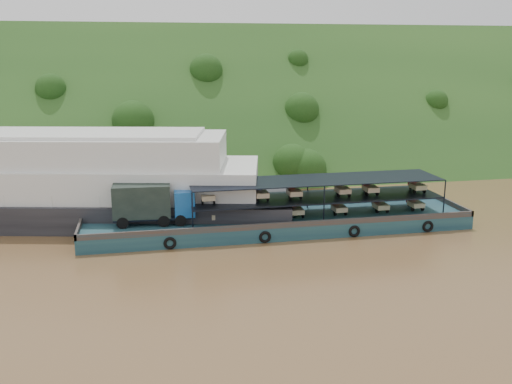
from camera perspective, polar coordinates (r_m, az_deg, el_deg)
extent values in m
plane|color=brown|center=(51.21, 2.87, -4.16)|extent=(160.00, 160.00, 0.00)
cube|color=#193D16|center=(85.51, -3.13, 3.16)|extent=(140.00, 39.60, 39.60)
cube|color=#133144|center=(52.13, 2.22, -3.13)|extent=(35.00, 7.00, 1.20)
cube|color=#592D19|center=(55.08, 1.39, -1.27)|extent=(35.00, 0.20, 0.50)
cube|color=#592D19|center=(48.74, 3.18, -3.32)|extent=(35.00, 0.20, 0.50)
cube|color=#592D19|center=(58.41, 19.06, -1.16)|extent=(0.20, 7.00, 0.50)
cube|color=#592D19|center=(50.78, -17.24, -3.22)|extent=(0.20, 7.00, 0.50)
torus|color=black|center=(47.42, -8.60, -5.09)|extent=(1.06, 0.26, 1.06)
torus|color=black|center=(48.42, 0.92, -4.53)|extent=(1.06, 0.26, 1.06)
torus|color=black|center=(50.68, 9.81, -3.89)|extent=(1.06, 0.26, 1.06)
torus|color=black|center=(53.56, 16.82, -3.32)|extent=(1.06, 0.26, 1.06)
cylinder|color=black|center=(49.72, -13.18, -3.01)|extent=(1.03, 0.41, 1.02)
cylinder|color=black|center=(51.76, -13.01, -2.33)|extent=(1.03, 0.41, 1.02)
cylinder|color=black|center=(49.54, -9.20, -2.88)|extent=(1.03, 0.41, 1.02)
cylinder|color=black|center=(51.59, -9.19, -2.20)|extent=(1.03, 0.41, 1.02)
cylinder|color=black|center=(49.54, -7.55, -2.82)|extent=(1.03, 0.41, 1.02)
cylinder|color=black|center=(51.59, -7.61, -2.15)|extent=(1.03, 0.41, 1.02)
cube|color=black|center=(50.54, -10.12, -2.40)|extent=(7.01, 2.59, 0.20)
cube|color=#16539D|center=(50.22, -7.17, -1.01)|extent=(1.85, 2.52, 2.23)
cube|color=black|center=(50.14, -6.19, -0.53)|extent=(0.17, 2.03, 0.91)
cube|color=black|center=(50.20, -11.35, -0.83)|extent=(4.99, 2.68, 2.84)
cube|color=black|center=(52.44, 5.96, -0.53)|extent=(23.00, 5.00, 0.12)
cube|color=black|center=(52.06, 6.01, 1.22)|extent=(23.00, 5.00, 0.08)
cylinder|color=black|center=(47.87, -6.38, -1.95)|extent=(0.12, 0.12, 3.30)
cylinder|color=black|center=(52.68, -6.89, -0.50)|extent=(0.12, 0.12, 3.30)
cylinder|color=black|center=(50.15, 6.82, -1.23)|extent=(0.12, 0.12, 3.30)
cylinder|color=black|center=(54.76, 5.18, 0.10)|extent=(0.12, 0.12, 3.30)
cylinder|color=black|center=(54.80, 18.31, -0.55)|extent=(0.12, 0.12, 3.30)
cylinder|color=black|center=(59.05, 15.94, 0.62)|extent=(0.12, 0.12, 3.30)
cylinder|color=black|center=(51.89, -4.10, -2.25)|extent=(0.12, 0.52, 0.52)
cylinder|color=black|center=(50.11, -4.40, -2.84)|extent=(0.14, 0.52, 0.52)
cylinder|color=black|center=(50.24, -3.26, -2.78)|extent=(0.14, 0.52, 0.52)
cube|color=tan|center=(50.41, -3.89, -2.33)|extent=(1.15, 1.50, 0.44)
cube|color=red|center=(51.46, -4.07, -1.78)|extent=(0.55, 0.80, 0.80)
cube|color=red|center=(51.13, -4.05, -1.30)|extent=(0.50, 0.10, 0.10)
cylinder|color=black|center=(52.43, -0.32, -2.04)|extent=(0.12, 0.52, 0.52)
cylinder|color=black|center=(50.64, -0.48, -2.62)|extent=(0.14, 0.52, 0.52)
cylinder|color=black|center=(50.83, 0.63, -2.56)|extent=(0.14, 0.52, 0.52)
cube|color=beige|center=(50.97, -0.01, -2.11)|extent=(1.15, 1.50, 0.44)
cube|color=red|center=(52.00, -0.26, -1.58)|extent=(0.55, 0.80, 0.80)
cube|color=red|center=(51.68, -0.22, -1.10)|extent=(0.50, 0.10, 0.10)
cylinder|color=black|center=(53.26, 3.64, -1.82)|extent=(0.12, 0.52, 0.52)
cylinder|color=black|center=(51.46, 3.62, -2.38)|extent=(0.14, 0.52, 0.52)
cylinder|color=black|center=(51.72, 4.69, -2.31)|extent=(0.14, 0.52, 0.52)
cube|color=beige|center=(51.82, 4.06, -1.88)|extent=(1.15, 1.50, 0.44)
cube|color=#AA0B13|center=(52.84, 3.73, -1.36)|extent=(0.55, 0.80, 0.80)
cube|color=#AA0B13|center=(52.52, 3.80, -0.89)|extent=(0.50, 0.10, 0.10)
cylinder|color=black|center=(54.44, 7.80, -1.57)|extent=(0.12, 0.52, 0.52)
cylinder|color=black|center=(52.65, 7.93, -2.11)|extent=(0.14, 0.52, 0.52)
cylinder|color=black|center=(52.98, 8.95, -2.05)|extent=(0.14, 0.52, 0.52)
cube|color=beige|center=(53.04, 8.32, -1.62)|extent=(1.15, 1.50, 0.44)
cube|color=red|center=(54.03, 7.92, -1.12)|extent=(0.55, 0.80, 0.80)
cube|color=red|center=(53.73, 8.01, -0.66)|extent=(0.50, 0.10, 0.10)
cylinder|color=black|center=(55.90, 11.76, -1.33)|extent=(0.12, 0.52, 0.52)
cylinder|color=black|center=(54.12, 12.02, -1.85)|extent=(0.14, 0.52, 0.52)
cylinder|color=black|center=(54.52, 12.99, -1.78)|extent=(0.14, 0.52, 0.52)
cube|color=#C7C18C|center=(54.54, 12.38, -1.37)|extent=(1.15, 1.50, 0.44)
cube|color=red|center=(55.51, 11.91, -0.89)|extent=(0.55, 0.80, 0.80)
cube|color=red|center=(55.21, 12.02, -0.44)|extent=(0.50, 0.10, 0.10)
cylinder|color=black|center=(57.38, 15.03, -1.12)|extent=(0.12, 0.52, 0.52)
cylinder|color=black|center=(55.61, 15.39, -1.62)|extent=(0.14, 0.52, 0.52)
cylinder|color=black|center=(56.07, 16.30, -1.56)|extent=(0.14, 0.52, 0.52)
cube|color=#C9C18E|center=(56.05, 15.71, -1.16)|extent=(1.15, 1.50, 0.44)
cube|color=red|center=(57.00, 15.20, -0.70)|extent=(0.55, 0.80, 0.80)
cube|color=red|center=(56.70, 15.32, -0.26)|extent=(0.50, 0.10, 0.10)
cylinder|color=black|center=(51.34, -5.04, -0.45)|extent=(0.12, 0.52, 0.52)
cylinder|color=black|center=(49.56, -5.38, -0.98)|extent=(0.14, 0.52, 0.52)
cylinder|color=black|center=(49.67, -4.23, -0.93)|extent=(0.14, 0.52, 0.52)
cube|color=beige|center=(49.86, -4.86, -0.48)|extent=(1.15, 1.50, 0.44)
cube|color=red|center=(50.93, -5.02, 0.03)|extent=(0.55, 0.80, 0.80)
cube|color=red|center=(50.62, -5.00, 0.53)|extent=(0.50, 0.10, 0.10)
cylinder|color=black|center=(52.08, 0.21, -0.19)|extent=(0.12, 0.52, 0.52)
cylinder|color=black|center=(50.27, 0.07, -0.71)|extent=(0.14, 0.52, 0.52)
cylinder|color=black|center=(50.48, 1.18, -0.65)|extent=(0.14, 0.52, 0.52)
cube|color=beige|center=(50.62, 0.54, -0.21)|extent=(1.15, 1.50, 0.44)
cube|color=#1B39A2|center=(51.67, 0.28, 0.29)|extent=(0.55, 0.80, 0.80)
cube|color=#1B39A2|center=(51.36, 0.32, 0.78)|extent=(0.50, 0.10, 0.10)
cylinder|color=black|center=(52.76, 3.44, -0.03)|extent=(0.12, 0.52, 0.52)
cylinder|color=black|center=(50.95, 3.42, -0.53)|extent=(0.14, 0.52, 0.52)
cylinder|color=black|center=(51.21, 4.50, -0.48)|extent=(0.14, 0.52, 0.52)
cube|color=beige|center=(51.33, 3.87, -0.04)|extent=(1.15, 1.50, 0.44)
cube|color=#B7220C|center=(52.36, 3.54, 0.44)|extent=(0.55, 0.80, 0.80)
cube|color=#B7220C|center=(52.06, 3.60, 0.93)|extent=(0.50, 0.10, 0.10)
cylinder|color=black|center=(54.10, 8.13, 0.20)|extent=(0.12, 0.52, 0.52)
cylinder|color=black|center=(52.29, 8.27, -0.28)|extent=(0.14, 0.52, 0.52)
cylinder|color=black|center=(52.64, 9.30, -0.23)|extent=(0.14, 0.52, 0.52)
cube|color=tan|center=(52.70, 8.67, 0.20)|extent=(1.15, 1.50, 0.44)
cube|color=beige|center=(53.71, 8.26, 0.67)|extent=(0.55, 0.80, 0.80)
cube|color=beige|center=(53.42, 8.35, 1.14)|extent=(0.50, 0.10, 0.10)
cylinder|color=black|center=(55.07, 10.81, 0.33)|extent=(0.12, 0.52, 0.52)
cylinder|color=black|center=(53.27, 11.04, -0.13)|extent=(0.14, 0.52, 0.52)
cylinder|color=black|center=(53.65, 12.02, -0.08)|extent=(0.14, 0.52, 0.52)
cube|color=#CAB48F|center=(53.69, 11.41, 0.33)|extent=(1.15, 1.50, 0.44)
cube|color=red|center=(54.68, 10.95, 0.79)|extent=(0.55, 0.80, 0.80)
cube|color=red|center=(54.39, 11.05, 1.26)|extent=(0.50, 0.10, 0.10)
cylinder|color=black|center=(57.00, 15.20, 0.55)|extent=(0.12, 0.52, 0.52)
cylinder|color=black|center=(55.22, 15.56, 0.10)|extent=(0.14, 0.52, 0.52)
cylinder|color=black|center=(55.68, 16.48, 0.15)|extent=(0.14, 0.52, 0.52)
cube|color=#C1BD89|center=(55.68, 15.88, 0.55)|extent=(1.15, 1.50, 0.44)
cube|color=#B30B0F|center=(56.63, 15.36, 0.99)|extent=(0.55, 0.80, 0.80)
cube|color=#B30B0F|center=(56.35, 15.49, 1.44)|extent=(0.50, 0.10, 0.10)
cube|color=black|center=(57.84, -17.98, -1.41)|extent=(43.50, 19.55, 2.53)
cube|color=silver|center=(57.22, -18.18, 1.24)|extent=(37.09, 17.14, 2.95)
cube|color=silver|center=(56.70, -18.40, 4.05)|extent=(30.68, 14.72, 2.74)
cube|color=silver|center=(56.48, -18.51, 5.58)|extent=(26.33, 12.76, 0.32)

